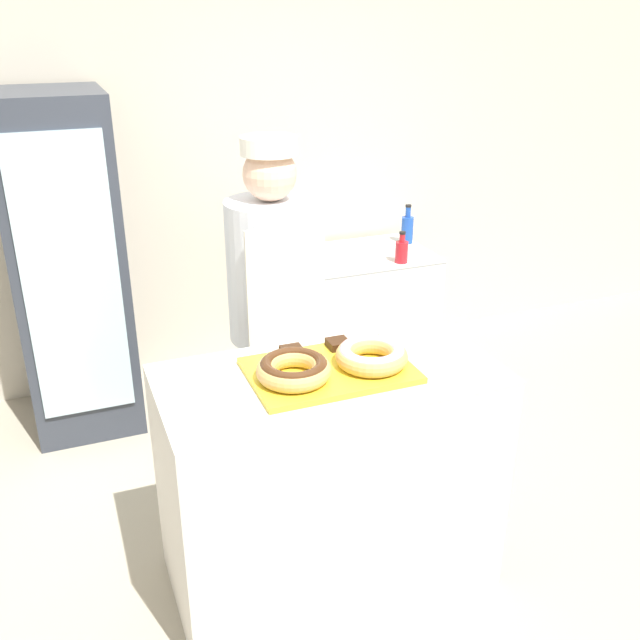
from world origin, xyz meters
TOP-DOWN VIEW (x-y plane):
  - ground_plane at (0.00, 0.00)m, footprint 14.00×14.00m
  - wall_back at (0.00, 2.13)m, footprint 8.00×0.06m
  - display_counter at (0.00, 0.00)m, footprint 1.31×0.66m
  - serving_tray at (0.00, 0.00)m, footprint 0.61×0.42m
  - donut_chocolate_glaze at (-0.16, -0.04)m, footprint 0.28×0.28m
  - donut_light_glaze at (0.16, -0.04)m, footprint 0.28×0.28m
  - brownie_back_left at (-0.10, 0.15)m, footprint 0.08×0.08m
  - brownie_back_right at (0.10, 0.15)m, footprint 0.08×0.08m
  - baker_person at (-0.01, 0.64)m, footprint 0.41×0.41m
  - beverage_fridge at (-0.85, 1.73)m, footprint 0.58×0.69m
  - chest_freezer at (0.92, 1.73)m, footprint 0.89×0.63m
  - bottle_red at (1.08, 1.49)m, footprint 0.08×0.08m
  - bottle_blue at (1.30, 1.83)m, footprint 0.08×0.08m
  - bottle_green at (0.54, 1.84)m, footprint 0.06×0.06m

SIDE VIEW (x-z plane):
  - ground_plane at x=0.00m, z-range 0.00..0.00m
  - chest_freezer at x=0.92m, z-range 0.00..0.81m
  - display_counter at x=0.00m, z-range 0.00..0.97m
  - bottle_red at x=1.08m, z-range 0.78..0.98m
  - bottle_green at x=0.54m, z-range 0.78..1.02m
  - bottle_blue at x=1.30m, z-range 0.77..1.03m
  - baker_person at x=-0.01m, z-range 0.05..1.81m
  - beverage_fridge at x=-0.85m, z-range 0.00..1.88m
  - serving_tray at x=0.00m, z-range 0.97..1.00m
  - brownie_back_left at x=-0.10m, z-range 1.00..1.03m
  - brownie_back_right at x=0.10m, z-range 1.00..1.03m
  - donut_chocolate_glaze at x=-0.16m, z-range 1.00..1.08m
  - donut_light_glaze at x=0.16m, z-range 1.00..1.08m
  - wall_back at x=0.00m, z-range 0.00..2.70m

